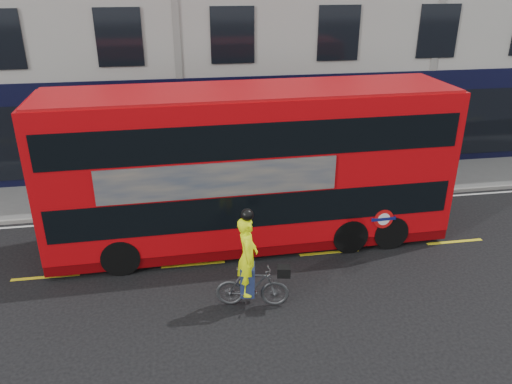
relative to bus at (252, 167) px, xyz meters
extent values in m
plane|color=black|center=(-1.87, -2.64, -2.41)|extent=(120.00, 120.00, 0.00)
cube|color=slate|center=(-1.87, 3.86, -2.35)|extent=(60.00, 3.00, 0.12)
cube|color=gray|center=(-1.87, 2.36, -2.34)|extent=(60.00, 0.12, 0.13)
cube|color=black|center=(-1.87, 5.34, -0.41)|extent=(50.00, 0.08, 4.00)
cube|color=silver|center=(-1.87, 2.06, -2.40)|extent=(58.00, 0.10, 0.01)
cube|color=red|center=(-0.04, 0.00, 0.15)|extent=(11.64, 2.88, 4.16)
cube|color=#640406|center=(-0.04, 0.00, -2.09)|extent=(11.64, 2.82, 0.32)
cube|color=black|center=(-0.04, 0.00, -0.78)|extent=(11.17, 2.91, 0.95)
cube|color=black|center=(-0.04, 0.00, 1.22)|extent=(11.17, 2.91, 0.95)
cube|color=#A50B0F|center=(-0.04, 0.00, 2.25)|extent=(11.40, 2.77, 0.08)
cube|color=black|center=(5.77, 0.12, -0.78)|extent=(0.09, 2.37, 0.95)
cube|color=black|center=(5.77, 0.12, 1.22)|extent=(0.09, 2.37, 0.95)
cube|color=black|center=(-5.86, -0.12, -0.78)|extent=(0.09, 2.37, 0.95)
cube|color=gray|center=(-1.07, -1.37, 0.22)|extent=(6.32, 0.17, 0.95)
cylinder|color=red|center=(3.67, -1.27, -1.36)|extent=(0.59, 0.03, 0.59)
cylinder|color=white|center=(3.67, -1.27, -1.36)|extent=(0.38, 0.03, 0.38)
cube|color=#0C1459|center=(3.67, -1.28, -1.36)|extent=(0.74, 0.04, 0.09)
cylinder|color=black|center=(3.96, 0.09, -1.88)|extent=(1.11, 2.70, 1.05)
cylinder|color=black|center=(2.69, 0.06, -1.88)|extent=(1.11, 2.70, 1.05)
cylinder|color=black|center=(-3.83, -0.08, -1.88)|extent=(1.11, 2.70, 1.05)
imported|color=#434648|center=(-0.50, -3.27, -1.87)|extent=(1.87, 0.84, 1.08)
imported|color=#E6FF0B|center=(-0.61, -3.25, -1.00)|extent=(0.61, 0.81, 2.02)
cube|color=black|center=(0.24, -3.41, -1.41)|extent=(0.36, 0.31, 0.25)
cube|color=#1D274E|center=(-0.61, -3.25, -1.67)|extent=(0.42, 0.49, 0.80)
sphere|color=black|center=(-0.61, -3.25, 0.10)|extent=(0.30, 0.30, 0.30)
camera|label=1|loc=(-2.07, -13.37, 5.21)|focal=35.00mm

